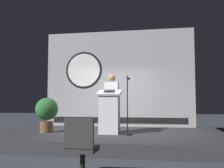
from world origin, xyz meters
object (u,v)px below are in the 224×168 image
Objects in this scene: podium at (109,112)px; potted_plant at (47,111)px; audience_chair_left at (81,144)px; speaker_person at (112,102)px; microphone_stand at (128,114)px.

potted_plant is at bearing 178.48° from podium.
potted_plant reaches higher than audience_chair_left.
podium is 0.55m from speaker_person.
potted_plant is (-1.80, 0.05, 0.01)m from podium.
speaker_person is at bearing 132.26° from microphone_stand.
speaker_person is 1.70× the size of potted_plant.
microphone_stand is at bearing -47.74° from speaker_person.
potted_plant is at bearing 122.31° from audience_chair_left.
podium is 1.33× the size of audience_chair_left.
microphone_stand reaches higher than audience_chair_left.
speaker_person reaches higher than audience_chair_left.
podium is 0.77× the size of microphone_stand.
potted_plant is 1.08× the size of audience_chair_left.
podium is at bearing -1.52° from potted_plant.
speaker_person is 0.84m from microphone_stand.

